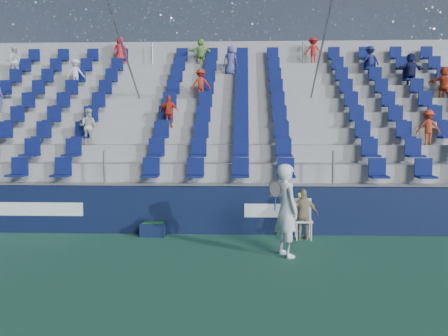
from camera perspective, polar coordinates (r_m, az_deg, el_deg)
The scene contains 7 objects.
ground at distance 9.78m, azimuth -1.89°, elevation -11.23°, with size 70.00×70.00×0.00m, color #2A6347.
sponsor_wall at distance 12.72m, azimuth -0.83°, elevation -4.82°, with size 24.00×0.32×1.20m.
grandstand at distance 17.66m, azimuth 0.09°, elevation 2.74°, with size 24.00×8.17×6.63m.
tennis_player at distance 10.47m, azimuth 7.14°, elevation -4.79°, with size 0.76×0.83×1.93m.
line_judge_chair at distance 12.30m, azimuth 9.00°, elevation -5.42°, with size 0.43×0.44×0.97m.
line_judge at distance 12.14m, azimuth 9.09°, elevation -5.25°, with size 0.72×0.30×1.23m, color tan.
ball_bin at distance 12.59m, azimuth -8.08°, elevation -6.87°, with size 0.64×0.44×0.35m.
Camera 1 is at (0.71, -9.39, 2.61)m, focal length 40.00 mm.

